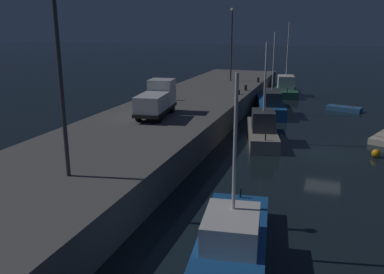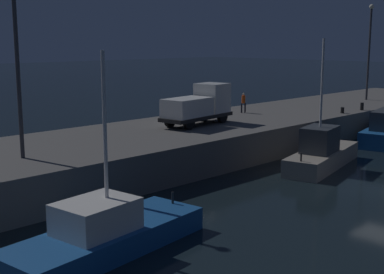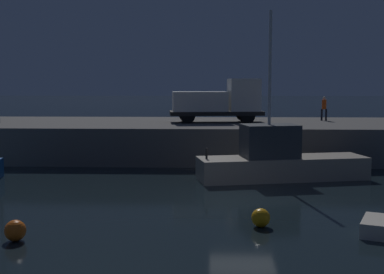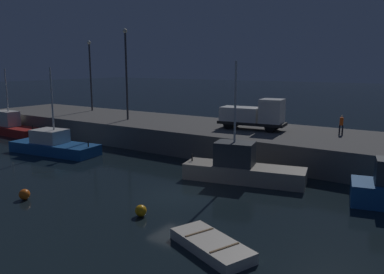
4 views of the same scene
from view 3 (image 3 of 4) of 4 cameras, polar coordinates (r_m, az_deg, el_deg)
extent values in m
plane|color=black|center=(20.01, 5.57, -7.14)|extent=(320.00, 320.00, 0.00)
cube|color=#5B5956|center=(32.49, 4.32, -0.21)|extent=(68.54, 9.67, 2.08)
cube|color=gray|center=(24.92, 9.82, -3.36)|extent=(8.18, 3.77, 1.05)
cube|color=#33383D|center=(24.54, 8.49, -0.43)|extent=(2.80, 2.20, 1.53)
cylinder|color=silver|center=(24.38, 8.52, 7.47)|extent=(0.14, 0.14, 5.21)
cylinder|color=#262626|center=(23.81, 1.60, -1.81)|extent=(0.10, 0.10, 0.50)
sphere|color=orange|center=(16.72, 7.52, -8.74)|extent=(0.59, 0.59, 0.59)
sphere|color=orange|center=(15.99, -18.74, -9.65)|extent=(0.61, 0.61, 0.61)
cylinder|color=black|center=(33.33, 5.61, 2.50)|extent=(0.93, 0.38, 0.90)
cylinder|color=black|center=(31.76, 6.10, 2.33)|extent=(0.93, 0.38, 0.90)
cylinder|color=black|center=(32.90, -0.67, 2.49)|extent=(0.93, 0.38, 0.90)
cylinder|color=black|center=(31.31, -0.49, 2.31)|extent=(0.93, 0.38, 0.90)
cube|color=black|center=(32.27, 2.66, 2.63)|extent=(5.88, 2.55, 0.25)
cube|color=silver|center=(32.47, 5.67, 4.61)|extent=(2.03, 2.10, 1.99)
cube|color=silver|center=(32.13, 0.84, 3.91)|extent=(3.50, 2.27, 1.19)
cylinder|color=black|center=(34.72, 14.43, 2.35)|extent=(0.12, 0.12, 0.74)
cylinder|color=black|center=(34.81, 13.97, 2.37)|extent=(0.12, 0.12, 0.74)
cylinder|color=#E54C14|center=(34.73, 14.23, 3.48)|extent=(0.39, 0.39, 0.61)
sphere|color=beige|center=(34.71, 14.25, 4.16)|extent=(0.18, 0.18, 0.18)
camera|label=1|loc=(34.82, -53.62, 10.96)|focal=38.09mm
camera|label=2|loc=(26.21, -71.83, 8.82)|focal=49.75mm
camera|label=4|loc=(14.23, 84.68, 12.85)|focal=35.89mm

